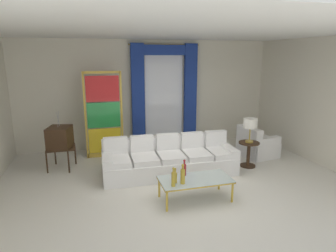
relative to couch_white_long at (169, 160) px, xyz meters
name	(u,v)px	position (x,y,z in m)	size (l,w,h in m)	color
ground_plane	(180,187)	(0.02, -0.76, -0.31)	(16.00, 16.00, 0.00)	silver
wall_rear	(148,94)	(0.02, 2.30, 1.19)	(8.00, 0.12, 3.00)	silver
wall_right	(318,101)	(3.68, -0.16, 1.19)	(0.12, 7.00, 3.00)	silver
ceiling_slab	(170,33)	(0.02, 0.04, 2.71)	(8.00, 7.60, 0.04)	white
curtained_window	(165,86)	(0.46, 2.13, 1.43)	(2.00, 0.17, 2.70)	white
couch_white_long	(169,160)	(0.00, 0.00, 0.00)	(2.94, 1.01, 0.86)	white
coffee_table	(195,180)	(0.11, -1.34, 0.07)	(1.29, 0.63, 0.41)	silver
bottle_blue_decanter	(184,169)	(-0.03, -1.15, 0.23)	(0.07, 0.07, 0.31)	maroon
bottle_crystal_tall	(173,179)	(-0.36, -1.54, 0.24)	(0.07, 0.07, 0.34)	gold
bottle_amber_squat	(183,176)	(-0.17, -1.48, 0.25)	(0.08, 0.08, 0.36)	gold
bottle_ruby_flask	(175,177)	(-0.29, -1.42, 0.21)	(0.07, 0.07, 0.28)	gold
vintage_tv	(60,138)	(-2.34, 0.92, 0.42)	(0.63, 0.69, 1.35)	#382314
armchair_white	(256,146)	(2.49, 0.48, -0.02)	(0.92, 0.91, 0.80)	white
stained_glass_divider	(104,117)	(-1.30, 1.51, 0.75)	(0.95, 0.05, 2.20)	gold
peacock_figurine	(125,150)	(-0.84, 1.20, -0.09)	(0.44, 0.60, 0.50)	beige
round_side_table	(249,152)	(1.91, -0.11, 0.05)	(0.48, 0.48, 0.59)	#382314
table_lamp_brass	(250,124)	(1.91, -0.11, 0.72)	(0.32, 0.32, 0.57)	#B29338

